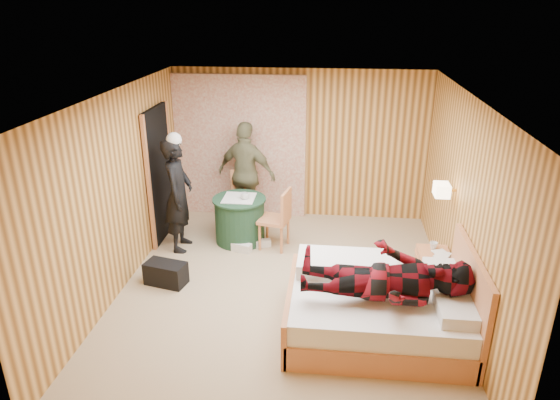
# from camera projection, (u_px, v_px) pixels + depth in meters

# --- Properties ---
(floor) EXTENTS (4.20, 5.00, 0.01)m
(floor) POSITION_uv_depth(u_px,v_px,m) (284.00, 290.00, 6.47)
(floor) COLOR tan
(floor) RESTS_ON ground
(ceiling) EXTENTS (4.20, 5.00, 0.01)m
(ceiling) POSITION_uv_depth(u_px,v_px,m) (285.00, 96.00, 5.53)
(ceiling) COLOR silver
(ceiling) RESTS_ON wall_back
(wall_back) EXTENTS (4.20, 0.02, 2.50)m
(wall_back) POSITION_uv_depth(u_px,v_px,m) (300.00, 145.00, 8.31)
(wall_back) COLOR #DCA454
(wall_back) RESTS_ON floor
(wall_left) EXTENTS (0.02, 5.00, 2.50)m
(wall_left) POSITION_uv_depth(u_px,v_px,m) (117.00, 194.00, 6.21)
(wall_left) COLOR #DCA454
(wall_left) RESTS_ON floor
(wall_right) EXTENTS (0.02, 5.00, 2.50)m
(wall_right) POSITION_uv_depth(u_px,v_px,m) (465.00, 208.00, 5.79)
(wall_right) COLOR #DCA454
(wall_right) RESTS_ON floor
(curtain) EXTENTS (2.20, 0.08, 2.40)m
(curtain) POSITION_uv_depth(u_px,v_px,m) (240.00, 147.00, 8.36)
(curtain) COLOR beige
(curtain) RESTS_ON floor
(doorway) EXTENTS (0.06, 0.90, 2.05)m
(doorway) POSITION_uv_depth(u_px,v_px,m) (159.00, 175.00, 7.58)
(doorway) COLOR black
(doorway) RESTS_ON floor
(wall_lamp) EXTENTS (0.26, 0.24, 0.16)m
(wall_lamp) POSITION_uv_depth(u_px,v_px,m) (442.00, 190.00, 6.20)
(wall_lamp) COLOR gold
(wall_lamp) RESTS_ON wall_right
(bed) EXTENTS (1.97, 1.53, 1.05)m
(bed) POSITION_uv_depth(u_px,v_px,m) (378.00, 308.00, 5.56)
(bed) COLOR tan
(bed) RESTS_ON floor
(nightstand) EXTENTS (0.41, 0.55, 0.54)m
(nightstand) POSITION_uv_depth(u_px,v_px,m) (433.00, 272.00, 6.35)
(nightstand) COLOR tan
(nightstand) RESTS_ON floor
(round_table) EXTENTS (0.81, 0.81, 0.72)m
(round_table) POSITION_uv_depth(u_px,v_px,m) (240.00, 219.00, 7.66)
(round_table) COLOR #1D4028
(round_table) RESTS_ON floor
(chair_far) EXTENTS (0.55, 0.55, 0.93)m
(chair_far) POSITION_uv_depth(u_px,v_px,m) (245.00, 193.00, 8.19)
(chair_far) COLOR tan
(chair_far) RESTS_ON floor
(chair_near) EXTENTS (0.50, 0.50, 0.93)m
(chair_near) POSITION_uv_depth(u_px,v_px,m) (279.00, 215.00, 7.37)
(chair_near) COLOR tan
(chair_near) RESTS_ON floor
(duffel_bag) EXTENTS (0.58, 0.40, 0.30)m
(duffel_bag) POSITION_uv_depth(u_px,v_px,m) (166.00, 273.00, 6.56)
(duffel_bag) COLOR black
(duffel_bag) RESTS_ON floor
(sneaker_left) EXTENTS (0.32, 0.20, 0.13)m
(sneaker_left) POSITION_uv_depth(u_px,v_px,m) (242.00, 247.00, 7.43)
(sneaker_left) COLOR silver
(sneaker_left) RESTS_ON floor
(sneaker_right) EXTENTS (0.27, 0.17, 0.11)m
(sneaker_right) POSITION_uv_depth(u_px,v_px,m) (263.00, 243.00, 7.58)
(sneaker_right) COLOR silver
(sneaker_right) RESTS_ON floor
(woman_standing) EXTENTS (0.44, 0.64, 1.71)m
(woman_standing) POSITION_uv_depth(u_px,v_px,m) (178.00, 195.00, 7.27)
(woman_standing) COLOR black
(woman_standing) RESTS_ON floor
(man_at_table) EXTENTS (1.09, 0.71, 1.72)m
(man_at_table) POSITION_uv_depth(u_px,v_px,m) (247.00, 174.00, 8.10)
(man_at_table) COLOR #6B6A47
(man_at_table) RESTS_ON floor
(man_on_bed) EXTENTS (0.86, 0.67, 1.77)m
(man_on_bed) POSITION_uv_depth(u_px,v_px,m) (387.00, 267.00, 5.11)
(man_on_bed) COLOR #650912
(man_on_bed) RESTS_ON bed
(book_lower) EXTENTS (0.24, 0.27, 0.02)m
(book_lower) POSITION_uv_depth(u_px,v_px,m) (436.00, 255.00, 6.21)
(book_lower) COLOR silver
(book_lower) RESTS_ON nightstand
(book_upper) EXTENTS (0.26, 0.28, 0.02)m
(book_upper) POSITION_uv_depth(u_px,v_px,m) (436.00, 253.00, 6.20)
(book_upper) COLOR silver
(book_upper) RESTS_ON nightstand
(cup_nightstand) EXTENTS (0.11, 0.11, 0.09)m
(cup_nightstand) POSITION_uv_depth(u_px,v_px,m) (434.00, 246.00, 6.36)
(cup_nightstand) COLOR silver
(cup_nightstand) RESTS_ON nightstand
(cup_table) EXTENTS (0.15, 0.15, 0.10)m
(cup_table) POSITION_uv_depth(u_px,v_px,m) (245.00, 196.00, 7.45)
(cup_table) COLOR silver
(cup_table) RESTS_ON round_table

